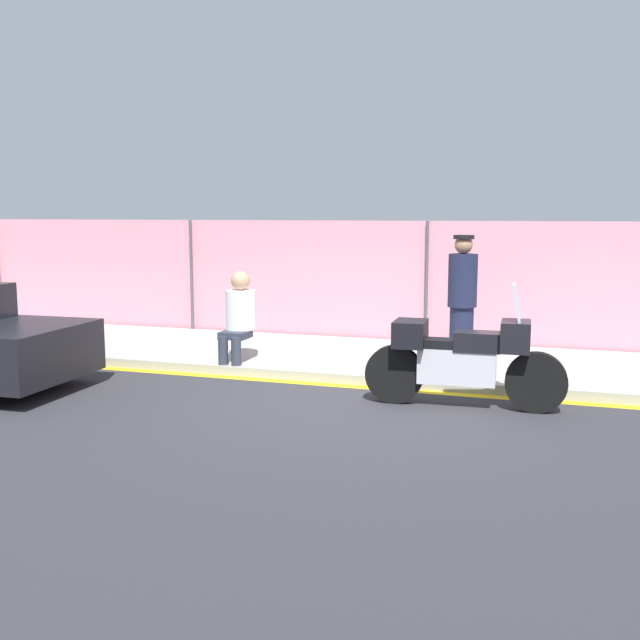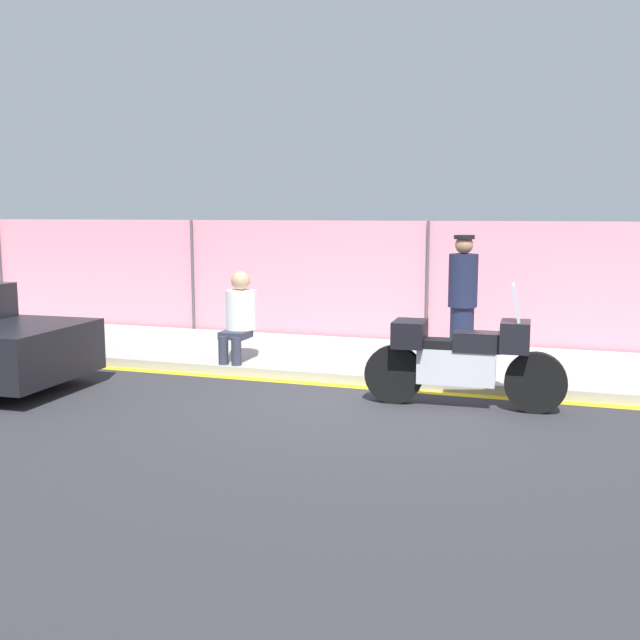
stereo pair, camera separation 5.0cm
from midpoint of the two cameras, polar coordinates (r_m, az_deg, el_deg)
ground_plane at (r=8.85m, az=3.63°, el=-6.32°), size 120.00×120.00×0.00m
sidewalk at (r=10.98m, az=6.58°, el=-3.15°), size 31.48×2.86×0.13m
curb_paint_stripe at (r=9.54m, az=4.73°, el=-5.24°), size 31.48×0.18×0.01m
storefront_fence at (r=12.31m, az=8.07°, el=2.65°), size 29.90×0.17×2.08m
motorcycle at (r=8.66m, az=10.63°, el=-2.84°), size 2.28×0.56×1.44m
officer_standing at (r=10.84m, az=10.66°, el=1.79°), size 0.41×0.41×1.77m
person_seated_on_curb at (r=10.61m, az=-6.32°, el=0.58°), size 0.43×0.68×1.27m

